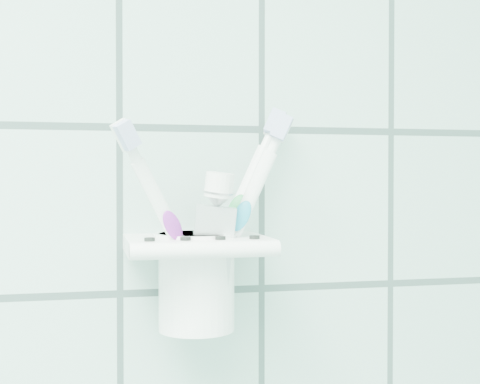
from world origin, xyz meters
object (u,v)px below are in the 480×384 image
at_px(holder_bracket, 196,246).
at_px(toothbrush_pink, 217,208).
at_px(cup, 197,277).
at_px(toothbrush_blue, 188,201).
at_px(toothbrush_orange, 194,208).
at_px(toothpaste_tube, 203,236).

bearing_deg(holder_bracket, toothbrush_pink, 4.79).
bearing_deg(cup, holder_bracket, -99.87).
bearing_deg(toothbrush_blue, toothbrush_pink, 8.56).
distance_m(cup, toothbrush_orange, 0.07).
relative_size(toothbrush_orange, toothpaste_tube, 1.44).
height_order(toothbrush_orange, toothpaste_tube, toothbrush_orange).
height_order(toothbrush_pink, toothbrush_orange, toothbrush_orange).
bearing_deg(cup, toothpaste_tube, -74.72).
relative_size(toothbrush_pink, toothpaste_tube, 1.40).
bearing_deg(toothbrush_blue, toothbrush_orange, -53.64).
bearing_deg(toothbrush_pink, toothbrush_orange, 179.78).
height_order(toothbrush_blue, toothbrush_orange, toothbrush_blue).
bearing_deg(toothbrush_blue, holder_bracket, -30.79).
bearing_deg(toothbrush_orange, toothbrush_blue, 124.47).
relative_size(holder_bracket, toothbrush_blue, 0.59).
distance_m(holder_bracket, toothbrush_orange, 0.04).
relative_size(holder_bracket, toothbrush_pink, 0.64).
xyz_separation_m(holder_bracket, cup, (0.00, 0.00, -0.03)).
xyz_separation_m(toothbrush_pink, toothbrush_orange, (-0.02, -0.01, 0.00)).
bearing_deg(toothpaste_tube, toothbrush_orange, 156.35).
bearing_deg(holder_bracket, toothbrush_blue, 125.63).
height_order(holder_bracket, toothbrush_blue, toothbrush_blue).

